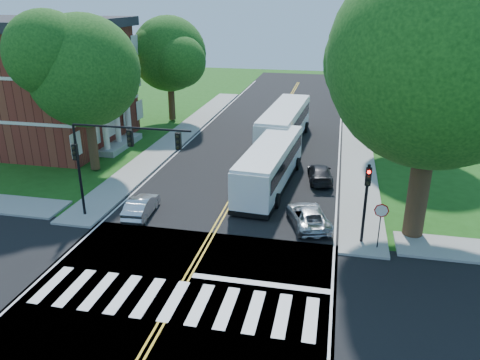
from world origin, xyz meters
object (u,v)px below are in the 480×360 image
(bus_lead, at_px, (270,164))
(dark_sedan, at_px, (320,173))
(signal_ne, at_px, (366,194))
(hatchback, at_px, (141,206))
(bus_follow, at_px, (285,125))
(signal_nw, at_px, (113,150))
(suv, at_px, (308,216))

(bus_lead, xyz_separation_m, dark_sedan, (3.41, 1.63, -1.00))
(signal_ne, distance_m, hatchback, 13.28)
(bus_follow, bearing_deg, signal_ne, 113.31)
(signal_nw, xyz_separation_m, dark_sedan, (11.36, 8.99, -3.78))
(suv, bearing_deg, hatchback, -13.90)
(signal_nw, relative_size, bus_follow, 0.55)
(bus_follow, distance_m, dark_sedan, 9.56)
(signal_nw, xyz_separation_m, bus_lead, (7.95, 7.35, -2.78))
(signal_nw, distance_m, suv, 11.80)
(hatchback, height_order, dark_sedan, hatchback)
(suv, distance_m, dark_sedan, 7.33)
(dark_sedan, bearing_deg, bus_follow, -74.97)
(signal_nw, height_order, hatchback, signal_nw)
(signal_ne, relative_size, hatchback, 1.19)
(signal_nw, bearing_deg, signal_ne, 0.05)
(bus_follow, height_order, dark_sedan, bus_follow)
(signal_ne, bearing_deg, bus_lead, 129.75)
(dark_sedan, bearing_deg, signal_nw, 30.47)
(bus_lead, relative_size, dark_sedan, 2.93)
(bus_follow, xyz_separation_m, hatchback, (-6.65, -16.84, -1.14))
(signal_nw, bearing_deg, bus_lead, 42.77)
(bus_lead, xyz_separation_m, hatchback, (-6.94, -6.46, -0.98))
(signal_ne, xyz_separation_m, bus_follow, (-6.40, 17.72, -1.20))
(signal_ne, xyz_separation_m, dark_sedan, (-2.70, 8.97, -2.37))
(hatchback, bearing_deg, bus_lead, -141.19)
(bus_follow, xyz_separation_m, dark_sedan, (3.70, -8.74, -1.17))
(suv, bearing_deg, signal_ne, 132.84)
(hatchback, distance_m, dark_sedan, 13.13)
(dark_sedan, bearing_deg, signal_ne, 98.85)
(signal_ne, distance_m, bus_lead, 9.65)
(signal_ne, height_order, bus_follow, signal_ne)
(signal_ne, bearing_deg, signal_nw, -179.95)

